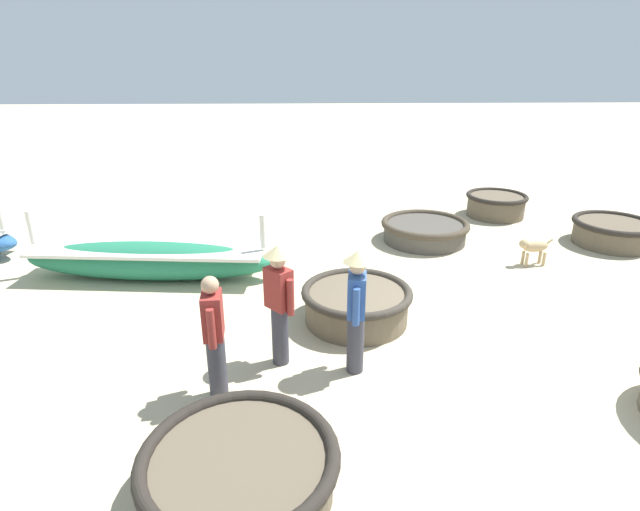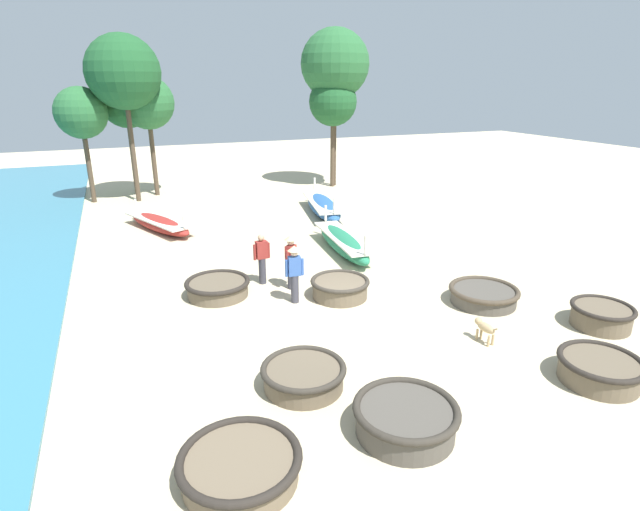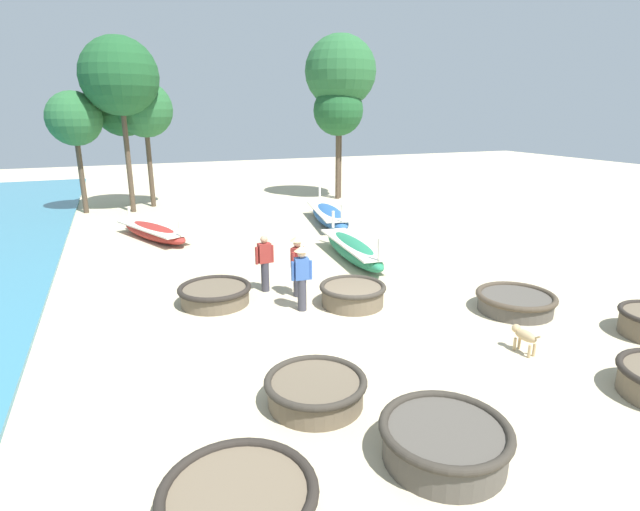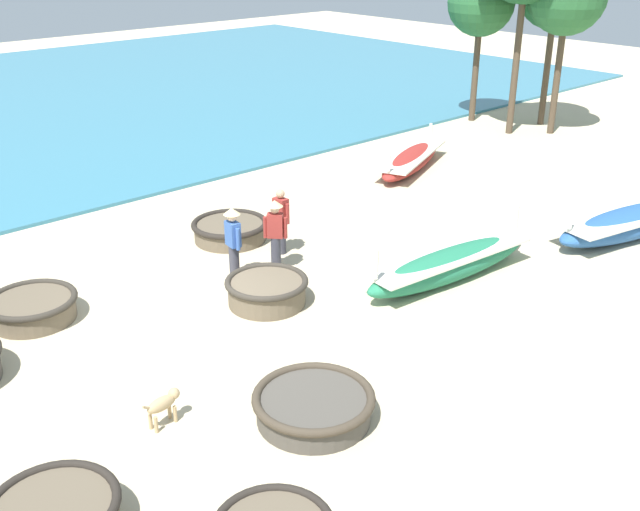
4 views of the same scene
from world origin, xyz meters
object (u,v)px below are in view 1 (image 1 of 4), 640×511
(coracle_beside_post, at_px, (496,204))
(coracle_front_right, at_px, (356,303))
(coracle_nearest, at_px, (425,230))
(fisherman_standing_right, at_px, (279,298))
(coracle_far_left, at_px, (240,469))
(dog, at_px, (533,247))
(long_boat_blue_hull, at_px, (149,260))
(fisherman_with_hat, at_px, (214,335))
(fisherman_by_coracle, at_px, (356,305))
(coracle_upturned, at_px, (613,231))

(coracle_beside_post, bearing_deg, coracle_front_right, 142.27)
(coracle_nearest, relative_size, fisherman_standing_right, 1.15)
(coracle_beside_post, bearing_deg, coracle_far_left, 147.07)
(dog, bearing_deg, long_boat_blue_hull, 92.66)
(coracle_front_right, height_order, fisherman_with_hat, fisherman_with_hat)
(long_boat_blue_hull, height_order, fisherman_standing_right, fisherman_standing_right)
(fisherman_standing_right, xyz_separation_m, dog, (3.19, -4.80, -0.59))
(coracle_front_right, height_order, fisherman_by_coracle, fisherman_by_coracle)
(coracle_upturned, distance_m, fisherman_by_coracle, 7.59)
(coracle_far_left, xyz_separation_m, dog, (5.34, -5.09, 0.10))
(coracle_upturned, bearing_deg, coracle_nearest, 84.99)
(fisherman_standing_right, bearing_deg, fisherman_with_hat, 133.64)
(coracle_nearest, bearing_deg, coracle_front_right, 151.97)
(coracle_upturned, relative_size, fisherman_with_hat, 1.07)
(fisherman_with_hat, bearing_deg, coracle_beside_post, -40.02)
(coracle_upturned, distance_m, long_boat_blue_hull, 9.64)
(fisherman_standing_right, xyz_separation_m, fisherman_with_hat, (-0.68, 0.72, -0.12))
(long_boat_blue_hull, distance_m, dog, 7.30)
(fisherman_with_hat, bearing_deg, coracle_upturned, -57.37)
(long_boat_blue_hull, bearing_deg, coracle_upturned, -81.46)
(long_boat_blue_hull, bearing_deg, coracle_beside_post, -65.14)
(coracle_beside_post, distance_m, fisherman_standing_right, 8.36)
(coracle_beside_post, xyz_separation_m, dog, (-3.26, 0.48, 0.06))
(coracle_nearest, distance_m, fisherman_with_hat, 6.52)
(coracle_front_right, height_order, long_boat_blue_hull, long_boat_blue_hull)
(coracle_beside_post, distance_m, fisherman_by_coracle, 7.97)
(coracle_nearest, xyz_separation_m, dog, (-1.45, -1.78, 0.11))
(coracle_front_right, distance_m, coracle_upturned, 6.72)
(coracle_beside_post, distance_m, fisherman_with_hat, 9.33)
(coracle_beside_post, bearing_deg, fisherman_by_coracle, 147.19)
(coracle_upturned, height_order, fisherman_standing_right, fisherman_standing_right)
(coracle_upturned, distance_m, coracle_far_left, 9.76)
(fisherman_standing_right, bearing_deg, coracle_beside_post, -39.26)
(fisherman_with_hat, bearing_deg, dog, -54.90)
(coracle_front_right, height_order, fisherman_standing_right, fisherman_standing_right)
(fisherman_standing_right, bearing_deg, long_boat_blue_hull, 41.22)
(coracle_nearest, xyz_separation_m, fisherman_standing_right, (-4.64, 3.01, 0.70))
(fisherman_by_coracle, relative_size, dog, 2.44)
(coracle_front_right, distance_m, fisherman_with_hat, 2.61)
(coracle_beside_post, relative_size, coracle_far_left, 0.81)
(coracle_beside_post, height_order, fisherman_standing_right, fisherman_standing_right)
(coracle_front_right, relative_size, coracle_far_left, 0.91)
(coracle_far_left, xyz_separation_m, long_boat_blue_hull, (5.00, 2.20, 0.09))
(coracle_beside_post, bearing_deg, fisherman_with_hat, 139.98)
(coracle_beside_post, bearing_deg, dog, 171.65)
(coracle_upturned, relative_size, long_boat_blue_hull, 0.36)
(fisherman_standing_right, bearing_deg, fisherman_by_coracle, -103.20)
(coracle_nearest, height_order, long_boat_blue_hull, long_boat_blue_hull)
(fisherman_by_coracle, relative_size, fisherman_with_hat, 1.06)
(coracle_far_left, height_order, long_boat_blue_hull, long_boat_blue_hull)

